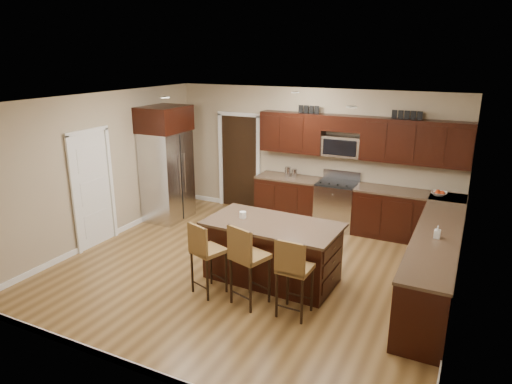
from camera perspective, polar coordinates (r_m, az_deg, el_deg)
The scene contains 23 objects.
floor at distance 7.47m, azimuth -0.74°, elevation -9.68°, with size 6.00×6.00×0.00m, color brown.
ceiling at distance 6.71m, azimuth -0.83°, elevation 11.39°, with size 6.00×6.00×0.00m, color silver.
wall_back at distance 9.43m, azimuth 6.86°, elevation 4.60°, with size 6.00×6.00×0.00m, color tan.
wall_left at distance 8.71m, azimuth -18.68°, elevation 2.79°, with size 5.50×5.50×0.00m, color tan.
wall_right at distance 6.27m, azimuth 24.47°, elevation -3.24°, with size 5.50×5.50×0.00m, color tan.
base_cabinets at distance 8.02m, azimuth 16.35°, elevation -4.88°, with size 4.02×3.96×0.92m.
upper_cabinets at distance 8.89m, azimuth 12.99°, elevation 6.76°, with size 4.00×0.33×0.80m.
range at distance 9.18m, azimuth 10.03°, elevation -1.56°, with size 0.76×0.64×1.11m.
microwave at distance 9.04m, azimuth 10.68°, elevation 5.64°, with size 0.76×0.31×0.40m, color silver.
doorway at distance 10.14m, azimuth -2.07°, elevation 3.74°, with size 0.85×0.03×2.06m, color black.
pantry_door at distance 8.58m, azimuth -19.77°, elevation 0.18°, with size 0.03×0.80×2.04m, color white.
letter_decor at distance 8.86m, azimuth 12.27°, elevation 9.75°, with size 2.20×0.03×0.15m, color black, non-canonical shape.
island at distance 7.02m, azimuth 2.02°, elevation -7.63°, with size 2.06×1.13×0.92m.
stool_left at distance 6.54m, azimuth -6.41°, elevation -7.27°, with size 0.52×0.52×1.09m.
stool_mid at distance 6.21m, azimuth -1.20°, elevation -8.05°, with size 0.55×0.55×1.17m.
stool_right at distance 5.97m, azimuth 4.67°, elevation -9.56°, with size 0.42×0.42×1.11m.
refrigerator at distance 9.51m, azimuth -11.12°, elevation 3.61°, with size 0.79×0.98×2.35m.
floor_mat at distance 8.97m, azimuth 5.96°, elevation -5.02°, with size 0.91×0.61×0.01m, color brown.
fruit_bowl at distance 8.75m, azimuth 21.91°, elevation -0.20°, with size 0.27×0.27×0.07m, color silver.
soap_bottle at distance 6.73m, azimuth 21.72°, elevation -4.67°, with size 0.08×0.08×0.18m, color #B2B2B2.
canister_tall at distance 9.36m, azimuth 3.99°, elevation 2.53°, with size 0.12×0.12×0.21m, color silver.
canister_short at distance 9.31m, azimuth 4.82°, elevation 2.35°, with size 0.11×0.11×0.18m, color silver.
island_jar at distance 7.02m, azimuth -1.66°, elevation -2.87°, with size 0.10×0.10×0.10m, color white.
Camera 1 is at (3.04, -5.94, 3.36)m, focal length 32.00 mm.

